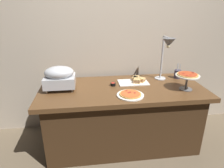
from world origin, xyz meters
name	(u,v)px	position (x,y,z in m)	size (l,w,h in m)	color
ground_plane	(121,141)	(0.00, 0.00, 0.00)	(8.00, 8.00, 0.00)	brown
back_wall	(116,42)	(0.00, 0.50, 1.20)	(4.40, 0.04, 2.40)	#B7A893
buffet_table	(122,115)	(0.00, 0.00, 0.39)	(1.90, 0.84, 0.76)	brown
chafing_dish	(59,77)	(-0.71, 0.04, 0.91)	(0.34, 0.26, 0.27)	#B7BABF
heat_lamp	(167,47)	(0.54, 0.11, 1.19)	(0.15, 0.30, 0.55)	#B7BABF
pizza_plate_front	(130,95)	(0.04, -0.23, 0.77)	(0.29, 0.29, 0.03)	white
pizza_plate_center	(187,77)	(0.70, -0.14, 0.91)	(0.26, 0.26, 0.19)	#595B60
sandwich_platter	(136,81)	(0.19, 0.14, 0.78)	(0.36, 0.22, 0.06)	white
sauce_cup_near	(113,84)	(-0.10, 0.07, 0.78)	(0.06, 0.06, 0.04)	black
utensil_holder	(177,74)	(0.77, 0.23, 0.82)	(0.08, 0.08, 0.20)	#383347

